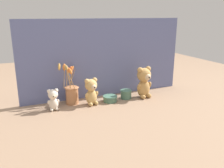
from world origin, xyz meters
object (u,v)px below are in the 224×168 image
object	(u,v)px
flower_vase	(72,92)
teddy_bear_large	(144,82)
teddy_bear_medium	(91,91)
decorative_tin_tall	(126,94)
teddy_bear_small	(53,99)
decorative_tin_short	(110,99)

from	to	relation	value
flower_vase	teddy_bear_large	bearing A→B (deg)	-8.32
teddy_bear_medium	flower_vase	bearing A→B (deg)	150.16
flower_vase	decorative_tin_tall	bearing A→B (deg)	-7.37
teddy_bear_large	decorative_tin_tall	xyz separation A→B (m)	(-0.15, 0.03, -0.10)
teddy_bear_large	decorative_tin_tall	size ratio (longest dim) A/B	2.81
teddy_bear_small	decorative_tin_short	bearing A→B (deg)	-0.61
teddy_bear_medium	teddy_bear_small	size ratio (longest dim) A/B	1.30
teddy_bear_small	flower_vase	xyz separation A→B (m)	(0.15, 0.07, 0.01)
teddy_bear_small	teddy_bear_large	bearing A→B (deg)	-1.00
teddy_bear_medium	decorative_tin_tall	bearing A→B (deg)	3.94
teddy_bear_large	decorative_tin_tall	bearing A→B (deg)	168.93
teddy_bear_small	decorative_tin_tall	bearing A→B (deg)	1.59
decorative_tin_short	teddy_bear_medium	bearing A→B (deg)	179.94
teddy_bear_medium	decorative_tin_short	xyz separation A→B (m)	(0.15, -0.00, -0.08)
flower_vase	decorative_tin_short	world-z (taller)	flower_vase
teddy_bear_medium	decorative_tin_tall	xyz separation A→B (m)	(0.30, 0.02, -0.07)
teddy_bear_large	teddy_bear_small	bearing A→B (deg)	179.00
teddy_bear_large	teddy_bear_small	size ratio (longest dim) A/B	1.62
teddy_bear_small	flower_vase	distance (m)	0.17
flower_vase	teddy_bear_small	bearing A→B (deg)	-154.30
teddy_bear_large	teddy_bear_small	world-z (taller)	teddy_bear_large
flower_vase	decorative_tin_short	distance (m)	0.31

